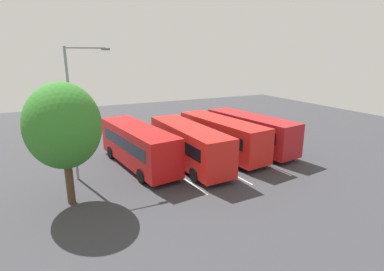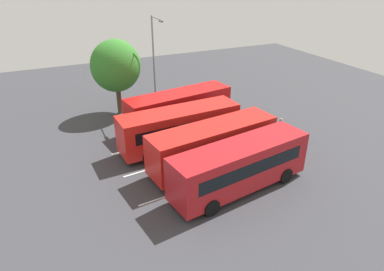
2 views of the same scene
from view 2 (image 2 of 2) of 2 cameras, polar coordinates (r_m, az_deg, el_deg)
name	(u,v)px [view 2 (image 2 of 2)]	position (r m, az deg, el deg)	size (l,w,h in m)	color
ground_plane	(198,155)	(25.60, 0.95, -3.29)	(61.31, 61.31, 0.00)	#38383D
bus_far_left	(240,165)	(21.30, 8.07, -4.89)	(9.59, 3.73, 3.12)	#AD191E
bus_center_left	(213,144)	(23.50, 3.61, -1.45)	(9.56, 3.56, 3.12)	red
bus_center_right	(180,127)	(25.96, -2.02, 1.44)	(9.45, 2.90, 3.12)	red
bus_far_right	(179,108)	(29.49, -2.12, 4.61)	(9.58, 3.72, 3.12)	red
pedestrian	(280,126)	(28.88, 14.53, 1.57)	(0.39, 0.39, 1.62)	#232833
street_lamp	(155,59)	(32.03, -6.27, 12.57)	(0.24, 2.84, 8.85)	gray
depot_tree	(116,66)	(32.15, -12.62, 11.25)	(4.52, 4.07, 6.98)	#4C3823
lane_stripe_outer_left	(220,178)	(23.05, 4.67, -7.10)	(11.66, 0.12, 0.01)	silver
lane_stripe_inner_left	(198,155)	(25.59, 0.95, -3.29)	(11.66, 0.12, 0.01)	silver
lane_stripe_inner_right	(180,137)	(28.32, -2.06, -0.18)	(11.66, 0.12, 0.01)	silver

